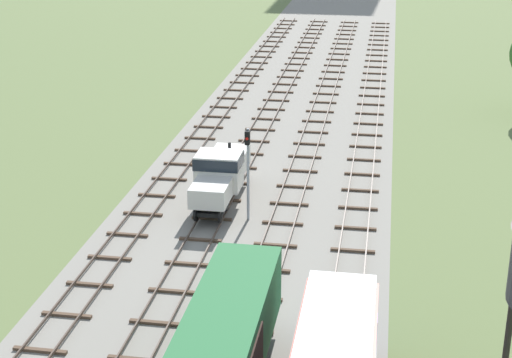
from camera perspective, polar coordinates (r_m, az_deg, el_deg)
name	(u,v)px	position (r m, az deg, el deg)	size (l,w,h in m)	color
ground_plane	(264,183)	(53.32, 0.58, -0.27)	(480.00, 480.00, 0.00)	#5B6B3D
ballast_bed	(264,183)	(53.32, 0.58, -0.27)	(16.67, 176.00, 0.01)	gray
track_far_left	(175,170)	(55.44, -5.74, 0.61)	(2.40, 126.00, 0.29)	#47382D
track_left	(236,174)	(54.53, -1.45, 0.36)	(2.40, 126.00, 0.29)	#47382D
track_centre_left	(298,178)	(53.94, 2.96, 0.11)	(2.40, 126.00, 0.29)	#47382D
track_centre	(361,181)	(53.68, 7.44, -0.16)	(2.40, 126.00, 0.29)	#47382D
shunter_loco_left_mid	(220,173)	(49.41, -2.53, 0.46)	(2.74, 8.46, 3.10)	beige
signal_post_nearest	(248,163)	(46.39, -0.58, 1.13)	(0.28, 0.47, 5.61)	gray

